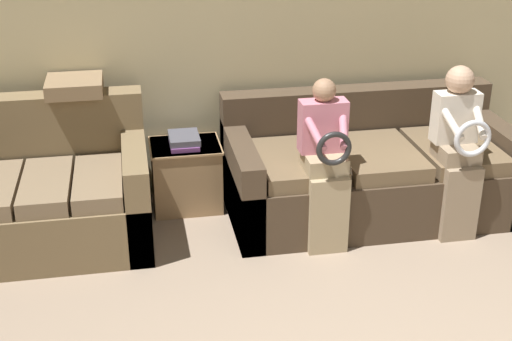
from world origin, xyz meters
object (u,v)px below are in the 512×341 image
(child_right_seated, at_px, (459,144))
(book_stack, at_px, (184,140))
(child_left_seated, at_px, (325,159))
(couch_side, at_px, (51,196))
(side_shelf, at_px, (186,175))
(couch_main, at_px, (369,171))
(throw_pillow, at_px, (75,86))

(child_right_seated, relative_size, book_stack, 3.94)
(child_left_seated, height_order, book_stack, child_left_seated)
(couch_side, distance_m, side_shelf, 1.00)
(side_shelf, distance_m, book_stack, 0.28)
(couch_side, xyz_separation_m, side_shelf, (0.95, 0.31, -0.06))
(couch_main, bearing_deg, side_shelf, 167.50)
(book_stack, bearing_deg, child_left_seated, -39.45)
(side_shelf, xyz_separation_m, throw_pillow, (-0.74, 0.03, 0.72))
(throw_pillow, bearing_deg, side_shelf, -2.03)
(child_right_seated, height_order, side_shelf, child_right_seated)
(child_left_seated, xyz_separation_m, child_right_seated, (0.92, 0.00, 0.04))
(book_stack, distance_m, throw_pillow, 0.85)
(couch_main, xyz_separation_m, side_shelf, (-1.32, 0.29, -0.05))
(child_right_seated, distance_m, side_shelf, 1.96)
(book_stack, bearing_deg, throw_pillow, 177.30)
(side_shelf, height_order, throw_pillow, throw_pillow)
(couch_main, relative_size, throw_pillow, 5.45)
(child_left_seated, bearing_deg, couch_main, 42.59)
(couch_side, distance_m, book_stack, 1.01)
(side_shelf, distance_m, throw_pillow, 1.03)
(child_right_seated, bearing_deg, side_shelf, 158.20)
(child_left_seated, xyz_separation_m, throw_pillow, (-1.59, 0.74, 0.36))
(couch_main, xyz_separation_m, child_left_seated, (-0.46, -0.42, 0.32))
(side_shelf, relative_size, book_stack, 1.74)
(couch_main, bearing_deg, throw_pillow, 171.19)
(child_left_seated, distance_m, book_stack, 1.12)
(side_shelf, bearing_deg, couch_main, -12.50)
(couch_main, height_order, side_shelf, couch_main)
(child_left_seated, relative_size, book_stack, 3.82)
(couch_side, xyz_separation_m, child_right_seated, (2.73, -0.40, 0.34))
(child_right_seated, bearing_deg, couch_main, 137.75)
(book_stack, xyz_separation_m, throw_pillow, (-0.73, 0.03, 0.44))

